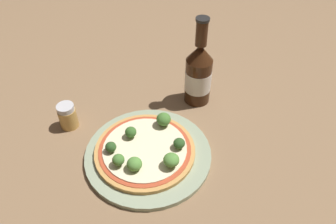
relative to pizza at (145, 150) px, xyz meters
The scene contains 12 objects.
ground_plane 0.04m from the pizza, 77.81° to the left, with size 3.00×3.00×0.00m, color #846647.
plate 0.01m from the pizza, 47.15° to the left, with size 0.28×0.28×0.01m.
pizza is the anchor object (origin of this frame).
broccoli_floret_0 0.09m from the pizza, 89.95° to the left, with size 0.03×0.03×0.03m.
broccoli_floret_1 0.08m from the pizza, 10.20° to the right, with size 0.03×0.03×0.03m.
broccoli_floret_2 0.08m from the pizza, 30.73° to the left, with size 0.03×0.03×0.02m.
broccoli_floret_3 0.06m from the pizza, 77.63° to the right, with size 0.03×0.03×0.03m.
broccoli_floret_4 0.05m from the pizza, 164.15° to the left, with size 0.03×0.03×0.03m.
broccoli_floret_5 0.07m from the pizza, 143.18° to the right, with size 0.02×0.02×0.02m.
broccoli_floret_6 0.07m from the pizza, 107.92° to the right, with size 0.03×0.03×0.03m.
beer_bottle 0.24m from the pizza, 86.50° to the left, with size 0.07×0.07×0.23m.
pepper_shaker 0.21m from the pizza, behind, with size 0.04×0.04×0.06m.
Camera 1 is at (0.27, -0.41, 0.57)m, focal length 35.00 mm.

